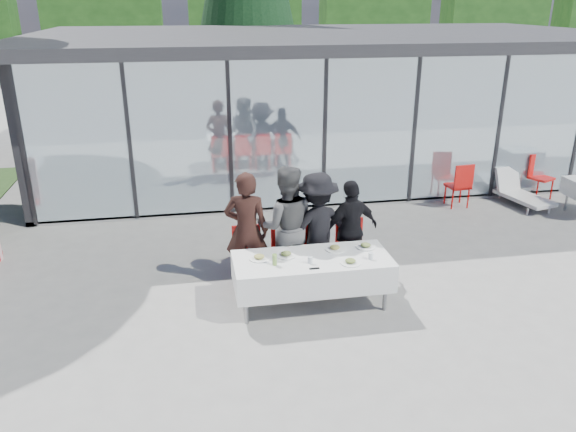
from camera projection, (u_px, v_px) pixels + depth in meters
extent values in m
plane|color=gray|center=(319.00, 306.00, 8.23)|extent=(90.00, 90.00, 0.00)
cube|color=gray|center=(323.00, 156.00, 15.89)|extent=(14.00, 8.00, 0.10)
cube|color=black|center=(297.00, 82.00, 18.92)|extent=(14.00, 0.20, 3.20)
cube|color=black|center=(59.00, 110.00, 14.19)|extent=(0.20, 8.00, 3.20)
cube|color=black|center=(552.00, 94.00, 16.49)|extent=(0.20, 8.00, 3.20)
cube|color=silver|center=(370.00, 133.00, 11.69)|extent=(13.60, 0.06, 3.10)
cube|color=#2D2D30|center=(330.00, 37.00, 14.35)|extent=(14.80, 8.80, 0.24)
cube|color=#262628|center=(24.00, 148.00, 10.56)|extent=(0.08, 0.10, 3.10)
cube|color=#262628|center=(130.00, 143.00, 10.88)|extent=(0.08, 0.10, 3.10)
cube|color=#262628|center=(230.00, 139.00, 11.21)|extent=(0.08, 0.10, 3.10)
cube|color=#262628|center=(324.00, 135.00, 11.53)|extent=(0.08, 0.10, 3.10)
cube|color=#262628|center=(414.00, 131.00, 11.85)|extent=(0.08, 0.10, 3.10)
cube|color=#262628|center=(498.00, 128.00, 12.18)|extent=(0.08, 0.10, 3.10)
cube|color=red|center=(240.00, 161.00, 13.96)|extent=(0.45, 0.45, 0.90)
cube|color=red|center=(295.00, 153.00, 14.67)|extent=(0.45, 0.45, 0.90)
cube|color=red|center=(393.00, 154.00, 14.62)|extent=(0.45, 0.45, 0.90)
cube|color=red|center=(452.00, 144.00, 15.60)|extent=(0.45, 0.45, 0.90)
cube|color=#173B12|center=(106.00, 37.00, 32.14)|extent=(6.50, 2.00, 4.40)
cube|color=#173B12|center=(245.00, 36.00, 33.48)|extent=(6.50, 2.00, 4.40)
cube|color=#173B12|center=(373.00, 34.00, 34.81)|extent=(6.50, 2.00, 4.40)
cube|color=#173B12|center=(492.00, 33.00, 36.15)|extent=(6.50, 2.00, 4.40)
cube|color=white|center=(312.00, 271.00, 8.09)|extent=(2.26, 0.96, 0.42)
cylinder|color=gray|center=(246.00, 301.00, 7.67)|extent=(0.06, 0.06, 0.71)
cylinder|color=gray|center=(386.00, 288.00, 8.00)|extent=(0.06, 0.06, 0.71)
cylinder|color=gray|center=(241.00, 277.00, 8.31)|extent=(0.06, 0.06, 0.71)
cylinder|color=gray|center=(370.00, 267.00, 8.64)|extent=(0.06, 0.06, 0.71)
imported|color=black|center=(247.00, 230.00, 8.51)|extent=(0.82, 0.82, 1.85)
cube|color=red|center=(248.00, 262.00, 8.59)|extent=(0.44, 0.44, 0.05)
cube|color=red|center=(246.00, 242.00, 8.68)|extent=(0.44, 0.04, 0.55)
cylinder|color=red|center=(238.00, 282.00, 8.48)|extent=(0.04, 0.04, 0.43)
cylinder|color=red|center=(262.00, 280.00, 8.54)|extent=(0.04, 0.04, 0.43)
cylinder|color=red|center=(236.00, 271.00, 8.81)|extent=(0.04, 0.04, 0.43)
cylinder|color=red|center=(259.00, 269.00, 8.87)|extent=(0.04, 0.04, 0.43)
imported|color=#515151|center=(286.00, 226.00, 8.60)|extent=(1.02, 1.02, 1.91)
cube|color=red|center=(287.00, 259.00, 8.69)|extent=(0.44, 0.44, 0.05)
cube|color=red|center=(285.00, 239.00, 8.78)|extent=(0.44, 0.04, 0.55)
cylinder|color=red|center=(278.00, 279.00, 8.58)|extent=(0.04, 0.04, 0.43)
cylinder|color=red|center=(301.00, 277.00, 8.64)|extent=(0.04, 0.04, 0.43)
cylinder|color=red|center=(274.00, 268.00, 8.91)|extent=(0.04, 0.04, 0.43)
cylinder|color=red|center=(296.00, 266.00, 8.97)|extent=(0.04, 0.04, 0.43)
imported|color=black|center=(317.00, 228.00, 8.71)|extent=(1.39, 1.39, 1.78)
cube|color=red|center=(318.00, 256.00, 8.77)|extent=(0.44, 0.44, 0.05)
cube|color=red|center=(315.00, 237.00, 8.86)|extent=(0.44, 0.04, 0.55)
cylinder|color=red|center=(309.00, 276.00, 8.66)|extent=(0.04, 0.04, 0.43)
cylinder|color=red|center=(332.00, 274.00, 8.72)|extent=(0.04, 0.04, 0.43)
cylinder|color=red|center=(304.00, 266.00, 8.99)|extent=(0.04, 0.04, 0.43)
cylinder|color=red|center=(326.00, 264.00, 9.05)|extent=(0.04, 0.04, 0.43)
imported|color=black|center=(351.00, 230.00, 8.83)|extent=(1.18, 1.18, 1.63)
cube|color=red|center=(352.00, 254.00, 8.86)|extent=(0.44, 0.44, 0.05)
cube|color=red|center=(349.00, 234.00, 8.95)|extent=(0.44, 0.04, 0.55)
cylinder|color=red|center=(343.00, 273.00, 8.75)|extent=(0.04, 0.04, 0.43)
cylinder|color=red|center=(365.00, 271.00, 8.81)|extent=(0.04, 0.04, 0.43)
cylinder|color=red|center=(337.00, 263.00, 9.08)|extent=(0.04, 0.04, 0.43)
cylinder|color=red|center=(359.00, 261.00, 9.14)|extent=(0.04, 0.04, 0.43)
cylinder|color=white|center=(259.00, 259.00, 7.98)|extent=(0.29, 0.29, 0.01)
ellipsoid|color=tan|center=(259.00, 256.00, 7.97)|extent=(0.15, 0.15, 0.05)
cylinder|color=white|center=(286.00, 256.00, 8.08)|extent=(0.29, 0.29, 0.01)
ellipsoid|color=#396124|center=(286.00, 253.00, 8.06)|extent=(0.15, 0.15, 0.05)
cylinder|color=white|center=(335.00, 249.00, 8.28)|extent=(0.29, 0.29, 0.01)
ellipsoid|color=tan|center=(335.00, 247.00, 8.27)|extent=(0.15, 0.15, 0.05)
cylinder|color=white|center=(366.00, 247.00, 8.36)|extent=(0.29, 0.29, 0.01)
ellipsoid|color=#396124|center=(366.00, 245.00, 8.34)|extent=(0.15, 0.15, 0.05)
cylinder|color=white|center=(350.00, 263.00, 7.85)|extent=(0.29, 0.29, 0.01)
ellipsoid|color=#396124|center=(350.00, 261.00, 7.84)|extent=(0.15, 0.15, 0.05)
cylinder|color=#7AA745|center=(275.00, 260.00, 7.78)|extent=(0.06, 0.06, 0.16)
cylinder|color=silver|center=(310.00, 260.00, 7.84)|extent=(0.07, 0.07, 0.10)
cylinder|color=silver|center=(371.00, 256.00, 7.96)|extent=(0.07, 0.07, 0.10)
cube|color=black|center=(314.00, 268.00, 7.69)|extent=(0.14, 0.03, 0.01)
cylinder|color=gray|center=(568.00, 194.00, 11.84)|extent=(0.05, 0.05, 0.72)
cube|color=red|center=(541.00, 178.00, 12.62)|extent=(0.59, 0.59, 0.05)
cube|color=red|center=(535.00, 165.00, 12.68)|extent=(0.42, 0.22, 0.55)
cylinder|color=red|center=(537.00, 191.00, 12.51)|extent=(0.04, 0.04, 0.43)
cylinder|color=red|center=(551.00, 190.00, 12.57)|extent=(0.04, 0.04, 0.43)
cylinder|color=red|center=(528.00, 186.00, 12.84)|extent=(0.04, 0.04, 0.43)
cylinder|color=red|center=(542.00, 185.00, 12.90)|extent=(0.04, 0.04, 0.43)
cube|color=red|center=(458.00, 186.00, 12.07)|extent=(0.48, 0.48, 0.05)
cube|color=red|center=(464.00, 178.00, 11.81)|extent=(0.44, 0.08, 0.55)
cylinder|color=red|center=(452.00, 200.00, 11.96)|extent=(0.04, 0.04, 0.43)
cylinder|color=red|center=(468.00, 199.00, 12.02)|extent=(0.04, 0.04, 0.43)
cylinder|color=red|center=(445.00, 194.00, 12.29)|extent=(0.04, 0.04, 0.43)
cylinder|color=red|center=(460.00, 193.00, 12.35)|extent=(0.04, 0.04, 0.43)
cube|color=silver|center=(524.00, 198.00, 12.19)|extent=(0.87, 1.40, 0.08)
cube|color=silver|center=(508.00, 179.00, 12.56)|extent=(0.64, 0.39, 0.54)
cylinder|color=silver|center=(527.00, 212.00, 11.68)|extent=(0.04, 0.04, 0.14)
cylinder|color=silver|center=(549.00, 210.00, 11.76)|extent=(0.04, 0.04, 0.14)
cylinder|color=silver|center=(500.00, 195.00, 12.69)|extent=(0.04, 0.04, 0.14)
cylinder|color=silver|center=(520.00, 194.00, 12.77)|extent=(0.04, 0.04, 0.14)
cylinder|color=#382316|center=(249.00, 96.00, 19.89)|extent=(0.44, 0.44, 2.00)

